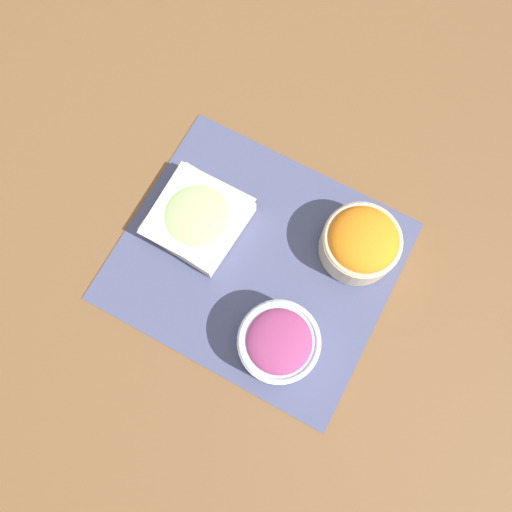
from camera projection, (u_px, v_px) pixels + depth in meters
name	position (u px, v px, depth m)	size (l,w,h in m)	color
ground_plane	(256.00, 261.00, 0.94)	(3.00, 3.00, 0.00)	brown
placemat	(256.00, 260.00, 0.94)	(0.50, 0.44, 0.00)	#474C70
cucumber_bowl	(198.00, 218.00, 0.94)	(0.17, 0.17, 0.05)	silver
onion_bowl	(279.00, 342.00, 0.86)	(0.14, 0.14, 0.08)	silver
carrot_bowl	(361.00, 242.00, 0.90)	(0.14, 0.14, 0.09)	beige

